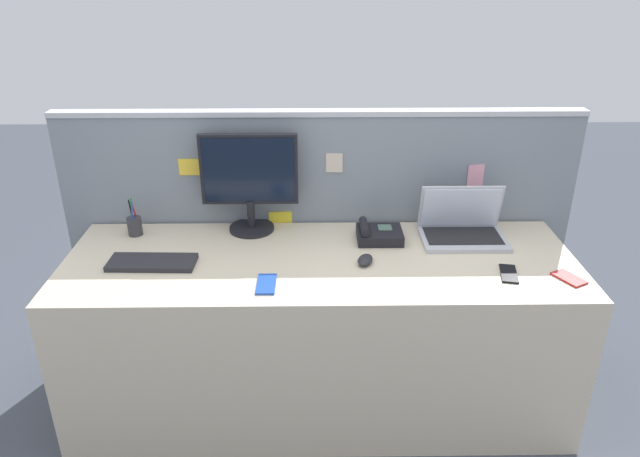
{
  "coord_description": "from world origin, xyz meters",
  "views": [
    {
      "loc": [
        -0.03,
        -2.26,
        1.96
      ],
      "look_at": [
        0.0,
        0.05,
        0.88
      ],
      "focal_mm": 33.51,
      "sensor_mm": 36.0,
      "label": 1
    }
  ],
  "objects_px": {
    "pen_cup": "(135,225)",
    "cell_phone_red_case": "(569,278)",
    "desktop_monitor": "(249,178)",
    "desk_phone": "(378,234)",
    "laptop": "(462,226)",
    "cell_phone_blue_case": "(266,284)",
    "cell_phone_black_slab": "(509,274)",
    "keyboard_main": "(152,262)",
    "computer_mouse_right_hand": "(365,260)"
  },
  "relations": [
    {
      "from": "desktop_monitor",
      "to": "keyboard_main",
      "type": "height_order",
      "value": "desktop_monitor"
    },
    {
      "from": "pen_cup",
      "to": "cell_phone_black_slab",
      "type": "distance_m",
      "value": 1.67
    },
    {
      "from": "desktop_monitor",
      "to": "laptop",
      "type": "distance_m",
      "value": 1.0
    },
    {
      "from": "computer_mouse_right_hand",
      "to": "pen_cup",
      "type": "bearing_deg",
      "value": -176.41
    },
    {
      "from": "keyboard_main",
      "to": "cell_phone_blue_case",
      "type": "relative_size",
      "value": 2.37
    },
    {
      "from": "computer_mouse_right_hand",
      "to": "pen_cup",
      "type": "height_order",
      "value": "pen_cup"
    },
    {
      "from": "pen_cup",
      "to": "cell_phone_black_slab",
      "type": "bearing_deg",
      "value": -13.9
    },
    {
      "from": "keyboard_main",
      "to": "desktop_monitor",
      "type": "bearing_deg",
      "value": 43.69
    },
    {
      "from": "laptop",
      "to": "computer_mouse_right_hand",
      "type": "bearing_deg",
      "value": -151.91
    },
    {
      "from": "desk_phone",
      "to": "computer_mouse_right_hand",
      "type": "height_order",
      "value": "desk_phone"
    },
    {
      "from": "cell_phone_black_slab",
      "to": "desk_phone",
      "type": "bearing_deg",
      "value": 157.38
    },
    {
      "from": "laptop",
      "to": "cell_phone_blue_case",
      "type": "bearing_deg",
      "value": -154.1
    },
    {
      "from": "pen_cup",
      "to": "desk_phone",
      "type": "bearing_deg",
      "value": -3.61
    },
    {
      "from": "cell_phone_blue_case",
      "to": "pen_cup",
      "type": "bearing_deg",
      "value": 144.14
    },
    {
      "from": "desktop_monitor",
      "to": "cell_phone_red_case",
      "type": "xyz_separation_m",
      "value": [
        1.32,
        -0.49,
        -0.25
      ]
    },
    {
      "from": "cell_phone_red_case",
      "to": "computer_mouse_right_hand",
      "type": "bearing_deg",
      "value": 141.31
    },
    {
      "from": "keyboard_main",
      "to": "pen_cup",
      "type": "bearing_deg",
      "value": 118.31
    },
    {
      "from": "pen_cup",
      "to": "cell_phone_red_case",
      "type": "distance_m",
      "value": 1.9
    },
    {
      "from": "laptop",
      "to": "desk_phone",
      "type": "xyz_separation_m",
      "value": [
        -0.39,
        -0.02,
        -0.03
      ]
    },
    {
      "from": "desktop_monitor",
      "to": "desk_phone",
      "type": "height_order",
      "value": "desktop_monitor"
    },
    {
      "from": "cell_phone_black_slab",
      "to": "cell_phone_red_case",
      "type": "bearing_deg",
      "value": 1.14
    },
    {
      "from": "cell_phone_blue_case",
      "to": "laptop",
      "type": "bearing_deg",
      "value": 26.41
    },
    {
      "from": "desktop_monitor",
      "to": "cell_phone_black_slab",
      "type": "height_order",
      "value": "desktop_monitor"
    },
    {
      "from": "cell_phone_black_slab",
      "to": "computer_mouse_right_hand",
      "type": "bearing_deg",
      "value": -179.58
    },
    {
      "from": "desk_phone",
      "to": "cell_phone_blue_case",
      "type": "relative_size",
      "value": 1.34
    },
    {
      "from": "cell_phone_black_slab",
      "to": "desktop_monitor",
      "type": "bearing_deg",
      "value": 168.1
    },
    {
      "from": "desk_phone",
      "to": "cell_phone_blue_case",
      "type": "bearing_deg",
      "value": -140.36
    },
    {
      "from": "desk_phone",
      "to": "pen_cup",
      "type": "bearing_deg",
      "value": 176.39
    },
    {
      "from": "cell_phone_blue_case",
      "to": "desk_phone",
      "type": "bearing_deg",
      "value": 40.15
    },
    {
      "from": "desk_phone",
      "to": "cell_phone_blue_case",
      "type": "xyz_separation_m",
      "value": [
        -0.48,
        -0.4,
        -0.02
      ]
    },
    {
      "from": "laptop",
      "to": "desk_phone",
      "type": "height_order",
      "value": "laptop"
    },
    {
      "from": "keyboard_main",
      "to": "cell_phone_black_slab",
      "type": "xyz_separation_m",
      "value": [
        1.47,
        -0.11,
        -0.01
      ]
    },
    {
      "from": "cell_phone_red_case",
      "to": "cell_phone_black_slab",
      "type": "bearing_deg",
      "value": 141.82
    },
    {
      "from": "cell_phone_blue_case",
      "to": "computer_mouse_right_hand",
      "type": "bearing_deg",
      "value": 23.81
    },
    {
      "from": "desk_phone",
      "to": "keyboard_main",
      "type": "relative_size",
      "value": 0.56
    },
    {
      "from": "computer_mouse_right_hand",
      "to": "cell_phone_black_slab",
      "type": "bearing_deg",
      "value": 9.04
    },
    {
      "from": "laptop",
      "to": "cell_phone_blue_case",
      "type": "height_order",
      "value": "laptop"
    },
    {
      "from": "laptop",
      "to": "computer_mouse_right_hand",
      "type": "distance_m",
      "value": 0.53
    },
    {
      "from": "laptop",
      "to": "pen_cup",
      "type": "distance_m",
      "value": 1.51
    },
    {
      "from": "computer_mouse_right_hand",
      "to": "pen_cup",
      "type": "relative_size",
      "value": 0.55
    },
    {
      "from": "desktop_monitor",
      "to": "cell_phone_blue_case",
      "type": "relative_size",
      "value": 3.03
    },
    {
      "from": "cell_phone_red_case",
      "to": "cell_phone_blue_case",
      "type": "bearing_deg",
      "value": 152.85
    },
    {
      "from": "pen_cup",
      "to": "cell_phone_blue_case",
      "type": "relative_size",
      "value": 1.19
    },
    {
      "from": "cell_phone_red_case",
      "to": "desk_phone",
      "type": "bearing_deg",
      "value": 124.68
    },
    {
      "from": "cell_phone_blue_case",
      "to": "keyboard_main",
      "type": "bearing_deg",
      "value": 160.94
    },
    {
      "from": "pen_cup",
      "to": "cell_phone_black_slab",
      "type": "height_order",
      "value": "pen_cup"
    },
    {
      "from": "laptop",
      "to": "keyboard_main",
      "type": "bearing_deg",
      "value": -169.71
    },
    {
      "from": "keyboard_main",
      "to": "cell_phone_blue_case",
      "type": "xyz_separation_m",
      "value": [
        0.49,
        -0.17,
        -0.01
      ]
    },
    {
      "from": "keyboard_main",
      "to": "laptop",
      "type": "bearing_deg",
      "value": 12.11
    },
    {
      "from": "laptop",
      "to": "cell_phone_blue_case",
      "type": "distance_m",
      "value": 0.97
    }
  ]
}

